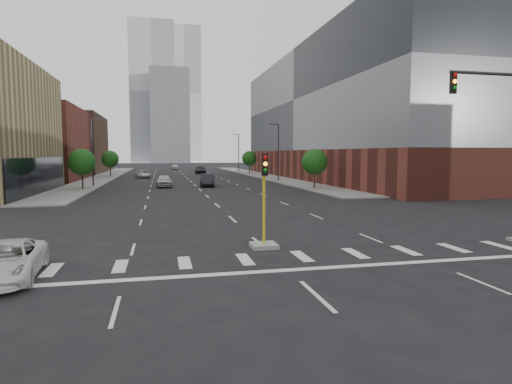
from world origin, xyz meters
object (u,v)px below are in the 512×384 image
object	(u,v)px
car_near_left	(164,181)
parked_minivan	(5,261)
car_deep_right	(201,170)
median_traffic_signal	(264,227)
car_mid_right	(208,180)
car_far_left	(143,174)
car_distant	(175,167)

from	to	relation	value
car_near_left	parked_minivan	size ratio (longest dim) A/B	1.03
car_deep_right	median_traffic_signal	bearing A→B (deg)	-88.90
car_mid_right	car_far_left	xyz separation A→B (m)	(-9.36, 22.87, -0.17)
median_traffic_signal	car_deep_right	size ratio (longest dim) A/B	0.75
car_near_left	car_far_left	size ratio (longest dim) A/B	1.01
car_near_left	car_deep_right	xyz separation A→B (m)	(8.16, 36.87, 0.01)
car_near_left	car_mid_right	bearing A→B (deg)	-1.69
car_deep_right	car_distant	size ratio (longest dim) A/B	1.29
car_near_left	median_traffic_signal	bearing A→B (deg)	-85.72
median_traffic_signal	car_mid_right	xyz separation A→B (m)	(1.50, 38.52, -0.13)
median_traffic_signal	car_mid_right	size ratio (longest dim) A/B	0.86
car_mid_right	parked_minivan	xyz separation A→B (m)	(-11.56, -41.48, -0.19)
median_traffic_signal	car_near_left	distance (m)	38.72
car_mid_right	car_far_left	size ratio (longest dim) A/B	1.06
car_far_left	car_deep_right	size ratio (longest dim) A/B	0.83
car_far_left	median_traffic_signal	bearing A→B (deg)	-92.56
car_far_left	car_distant	world-z (taller)	car_distant
median_traffic_signal	car_distant	world-z (taller)	median_traffic_signal
car_near_left	car_deep_right	size ratio (longest dim) A/B	0.84
car_near_left	parked_minivan	bearing A→B (deg)	-100.01
car_mid_right	car_distant	size ratio (longest dim) A/B	1.14
car_distant	parked_minivan	xyz separation A→B (m)	(-9.30, -104.27, -0.11)
car_far_left	car_mid_right	bearing A→B (deg)	-77.59
car_near_left	parked_minivan	distance (m)	41.85
car_mid_right	median_traffic_signal	bearing A→B (deg)	-84.51
car_near_left	car_distant	distance (m)	62.92
median_traffic_signal	car_deep_right	distance (m)	75.45
car_far_left	parked_minivan	distance (m)	64.39
median_traffic_signal	car_far_left	size ratio (longest dim) A/B	0.91
car_near_left	car_mid_right	distance (m)	5.78
car_mid_right	parked_minivan	distance (m)	43.07
median_traffic_signal	car_deep_right	bearing A→B (deg)	87.05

